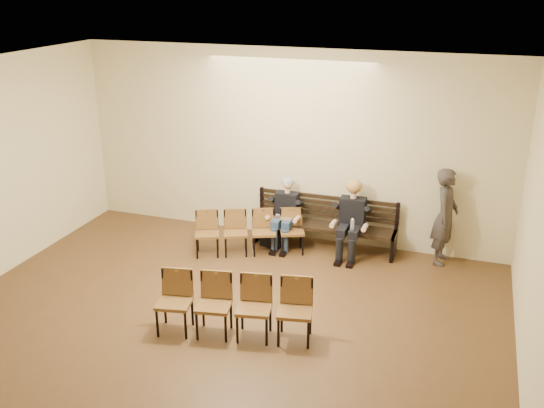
# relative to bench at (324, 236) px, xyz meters

# --- Properties ---
(ground) EXTENTS (10.00, 10.00, 0.00)m
(ground) POSITION_rel_bench_xyz_m (-0.77, -4.65, -0.23)
(ground) COLOR #53371C
(ground) RESTS_ON ground
(room_walls) EXTENTS (8.02, 10.01, 3.51)m
(room_walls) POSITION_rel_bench_xyz_m (-0.77, -3.86, 2.31)
(room_walls) COLOR beige
(room_walls) RESTS_ON ground
(bench) EXTENTS (2.60, 0.90, 0.45)m
(bench) POSITION_rel_bench_xyz_m (0.00, 0.00, 0.00)
(bench) COLOR black
(bench) RESTS_ON ground
(seated_man) EXTENTS (0.51, 0.71, 1.23)m
(seated_man) POSITION_rel_bench_xyz_m (-0.69, -0.12, 0.39)
(seated_man) COLOR black
(seated_man) RESTS_ON ground
(seated_woman) EXTENTS (0.55, 0.76, 1.28)m
(seated_woman) POSITION_rel_bench_xyz_m (0.51, -0.12, 0.42)
(seated_woman) COLOR black
(seated_woman) RESTS_ON ground
(laptop) EXTENTS (0.33, 0.26, 0.24)m
(laptop) POSITION_rel_bench_xyz_m (-0.70, -0.25, 0.34)
(laptop) COLOR silver
(laptop) RESTS_ON bench
(water_bottle) EXTENTS (0.08, 0.08, 0.21)m
(water_bottle) POSITION_rel_bench_xyz_m (0.59, -0.39, 0.33)
(water_bottle) COLOR silver
(water_bottle) RESTS_ON bench
(bag) EXTENTS (0.43, 0.35, 0.28)m
(bag) POSITION_rel_bench_xyz_m (-0.90, -0.22, -0.09)
(bag) COLOR black
(bag) RESTS_ON ground
(passerby) EXTENTS (0.55, 0.76, 1.94)m
(passerby) POSITION_rel_bench_xyz_m (2.07, 0.10, 0.74)
(passerby) COLOR #38322E
(passerby) RESTS_ON ground
(chair_row_front) EXTENTS (1.93, 1.14, 0.79)m
(chair_row_front) POSITION_rel_bench_xyz_m (-1.18, -0.65, 0.17)
(chair_row_front) COLOR brown
(chair_row_front) RESTS_ON ground
(chair_row_back) EXTENTS (2.18, 0.87, 0.87)m
(chair_row_back) POSITION_rel_bench_xyz_m (-0.45, -3.18, 0.21)
(chair_row_back) COLOR brown
(chair_row_back) RESTS_ON ground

